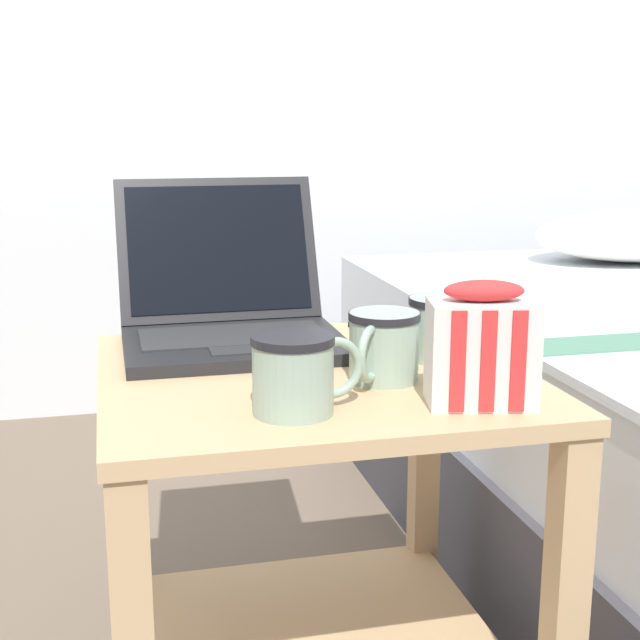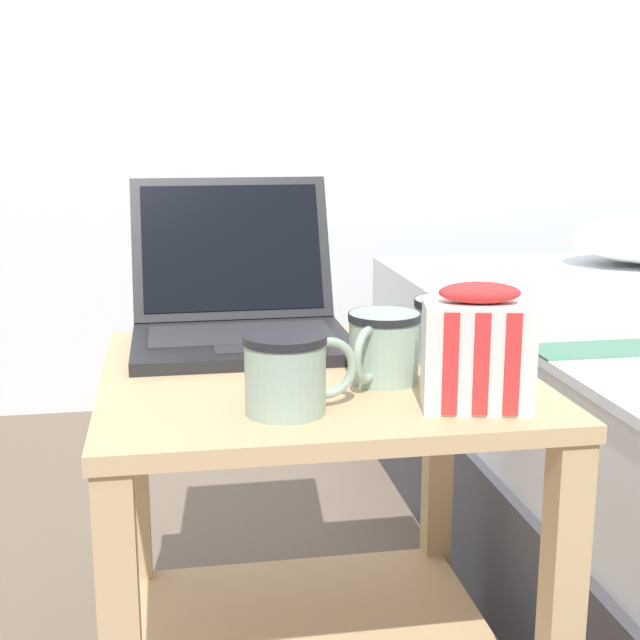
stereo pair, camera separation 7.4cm
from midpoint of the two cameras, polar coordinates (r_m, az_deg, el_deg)
name	(u,v)px [view 2 (the right image)]	position (r m, az deg, el deg)	size (l,w,h in m)	color
bedside_table	(315,509)	(1.28, 1.38, -12.00)	(0.57, 0.55, 0.56)	tan
laptop	(239,310)	(1.37, -3.67, 0.64)	(0.32, 0.35, 0.24)	black
mug_front_left	(288,369)	(1.03, -0.01, -3.18)	(0.14, 0.10, 0.09)	#8CA593
mug_front_right	(383,344)	(1.15, 5.90, -1.55)	(0.10, 0.12, 0.09)	#8CA593
mug_mid_center	(450,326)	(1.27, 9.98, -0.42)	(0.14, 0.10, 0.09)	#8CA593
snack_bag	(477,351)	(1.06, 12.03, -1.97)	(0.14, 0.10, 0.15)	silver
cell_phone	(402,332)	(1.42, 6.74, -0.80)	(0.11, 0.17, 0.01)	black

